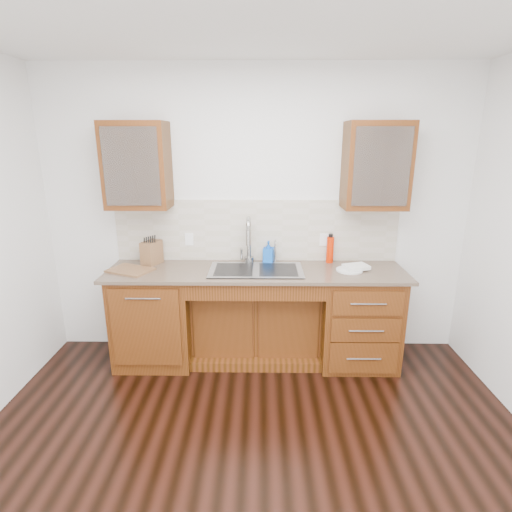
{
  "coord_description": "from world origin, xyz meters",
  "views": [
    {
      "loc": [
        0.04,
        -2.0,
        2.05
      ],
      "look_at": [
        0.0,
        1.4,
        1.05
      ],
      "focal_mm": 28.0,
      "sensor_mm": 36.0,
      "label": 1
    }
  ],
  "objects_px": {
    "water_bottle": "(330,250)",
    "cutting_board": "(130,270)",
    "soap_bottle": "(268,252)",
    "knife_block": "(152,253)",
    "plate": "(349,270)"
  },
  "relations": [
    {
      "from": "water_bottle",
      "to": "cutting_board",
      "type": "relative_size",
      "value": 0.67
    },
    {
      "from": "water_bottle",
      "to": "plate",
      "type": "distance_m",
      "value": 0.31
    },
    {
      "from": "soap_bottle",
      "to": "water_bottle",
      "type": "relative_size",
      "value": 0.83
    },
    {
      "from": "water_bottle",
      "to": "knife_block",
      "type": "relative_size",
      "value": 1.13
    },
    {
      "from": "soap_bottle",
      "to": "cutting_board",
      "type": "height_order",
      "value": "soap_bottle"
    },
    {
      "from": "soap_bottle",
      "to": "water_bottle",
      "type": "bearing_deg",
      "value": 10.55
    },
    {
      "from": "soap_bottle",
      "to": "knife_block",
      "type": "relative_size",
      "value": 0.94
    },
    {
      "from": "soap_bottle",
      "to": "water_bottle",
      "type": "xyz_separation_m",
      "value": [
        0.59,
        -0.0,
        0.02
      ]
    },
    {
      "from": "water_bottle",
      "to": "cutting_board",
      "type": "xyz_separation_m",
      "value": [
        -1.83,
        -0.28,
        -0.12
      ]
    },
    {
      "from": "plate",
      "to": "cutting_board",
      "type": "distance_m",
      "value": 1.97
    },
    {
      "from": "knife_block",
      "to": "water_bottle",
      "type": "bearing_deg",
      "value": 24.74
    },
    {
      "from": "knife_block",
      "to": "cutting_board",
      "type": "distance_m",
      "value": 0.28
    },
    {
      "from": "water_bottle",
      "to": "knife_block",
      "type": "distance_m",
      "value": 1.69
    },
    {
      "from": "water_bottle",
      "to": "plate",
      "type": "height_order",
      "value": "water_bottle"
    },
    {
      "from": "plate",
      "to": "knife_block",
      "type": "distance_m",
      "value": 1.84
    }
  ]
}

